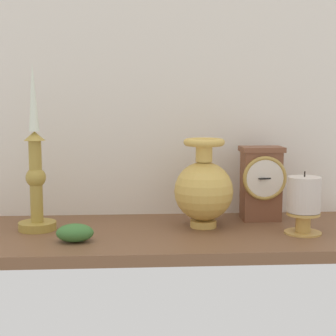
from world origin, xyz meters
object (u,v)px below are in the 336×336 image
candlestick_tall_left (36,175)px  pillar_candle_front (304,202)px  mantel_clock (261,182)px  brass_vase_bulbous (204,188)px

candlestick_tall_left → pillar_candle_front: (58.02, -6.86, -5.31)cm
mantel_clock → brass_vase_bulbous: bearing=-156.8°
mantel_clock → candlestick_tall_left: 52.55cm
candlestick_tall_left → pillar_candle_front: candlestick_tall_left is taller
brass_vase_bulbous → pillar_candle_front: (20.74, -7.15, -2.00)cm
candlestick_tall_left → pillar_candle_front: size_ratio=2.70×
candlestick_tall_left → brass_vase_bulbous: 37.42cm
brass_vase_bulbous → pillar_candle_front: bearing=-19.0°
brass_vase_bulbous → pillar_candle_front: 22.03cm
candlestick_tall_left → pillar_candle_front: bearing=-6.7°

